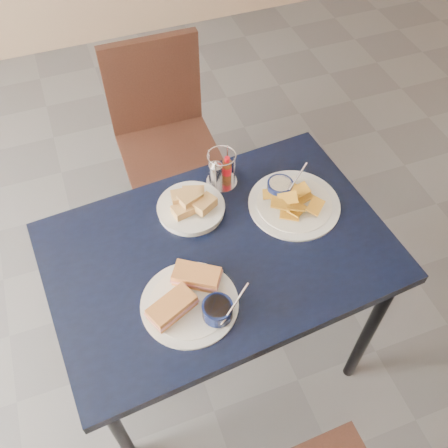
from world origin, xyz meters
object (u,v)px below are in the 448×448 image
object	(u,v)px
dining_table	(220,262)
sandwich_plate	(192,299)
chair_far	(162,127)
condiment_caddy	(220,171)
plantain_plate	(290,199)
bread_basket	(191,206)

from	to	relation	value
dining_table	sandwich_plate	distance (m)	0.23
chair_far	condiment_caddy	xyz separation A→B (m)	(0.06, -0.62, 0.28)
dining_table	condiment_caddy	world-z (taller)	condiment_caddy
sandwich_plate	plantain_plate	world-z (taller)	same
dining_table	sandwich_plate	bearing A→B (deg)	-131.87
chair_far	condiment_caddy	size ratio (longest dim) A/B	6.72
dining_table	bread_basket	bearing A→B (deg)	100.86
dining_table	plantain_plate	world-z (taller)	plantain_plate
sandwich_plate	bread_basket	world-z (taller)	sandwich_plate
bread_basket	condiment_caddy	distance (m)	0.17
chair_far	sandwich_plate	world-z (taller)	chair_far
dining_table	chair_far	size ratio (longest dim) A/B	1.26
plantain_plate	condiment_caddy	xyz separation A→B (m)	(-0.19, 0.17, 0.04)
dining_table	sandwich_plate	size ratio (longest dim) A/B	3.69
plantain_plate	bread_basket	size ratio (longest dim) A/B	1.39
chair_far	bread_basket	xyz separation A→B (m)	(-0.07, -0.71, 0.25)
chair_far	sandwich_plate	size ratio (longest dim) A/B	2.94
chair_far	condiment_caddy	bearing A→B (deg)	-84.09
condiment_caddy	plantain_plate	bearing A→B (deg)	-41.94
bread_basket	dining_table	bearing A→B (deg)	-79.14
sandwich_plate	bread_basket	xyz separation A→B (m)	(0.11, 0.34, 0.00)
chair_far	plantain_plate	distance (m)	0.87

